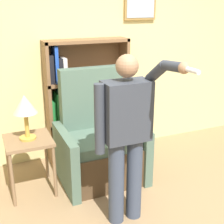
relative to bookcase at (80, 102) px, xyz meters
name	(u,v)px	position (x,y,z in m)	size (l,w,h in m)	color
wall_back	(97,53)	(0.31, 0.16, 0.61)	(8.00, 0.11, 2.80)	#DBCC84
bookcase	(80,102)	(0.00, 0.00, 0.00)	(1.10, 0.28, 1.61)	brown
armchair	(99,146)	(0.04, -0.60, -0.39)	(0.97, 0.81, 1.32)	#4C3823
person_standing	(126,132)	(-0.01, -1.47, 0.14)	(0.57, 0.78, 1.63)	#384256
side_table	(29,147)	(-0.78, -0.61, -0.25)	(0.50, 0.50, 0.65)	#846647
table_lamp	(25,107)	(-0.78, -0.61, 0.22)	(0.26, 0.26, 0.49)	gold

